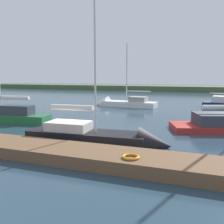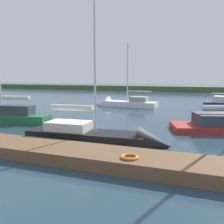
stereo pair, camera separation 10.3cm
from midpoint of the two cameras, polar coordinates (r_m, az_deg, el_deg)
name	(u,v)px [view 1 (the left image)]	position (r m, az deg, el deg)	size (l,w,h in m)	color
ground_plane	(84,134)	(15.75, -6.61, -4.85)	(200.00, 200.00, 0.00)	#263D4C
far_shoreline	(176,91)	(63.27, 14.28, 4.63)	(180.00, 8.00, 2.40)	#4C603D
dock_pier	(37,149)	(11.96, -16.76, -8.07)	(27.27, 2.13, 0.50)	brown
life_ring_buoy	(131,157)	(9.49, 3.95, -10.06)	(0.66, 0.66, 0.10)	orange
sailboat_near_dock	(2,119)	(21.36, -23.76, -1.35)	(7.42, 2.68, 9.38)	#236638
sailboat_behind_pier	(120,105)	(29.78, 1.76, 1.70)	(7.81, 2.49, 8.05)	white
sailboat_mid_channel	(103,139)	(13.46, -2.19, -6.15)	(7.83, 2.27, 8.86)	black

